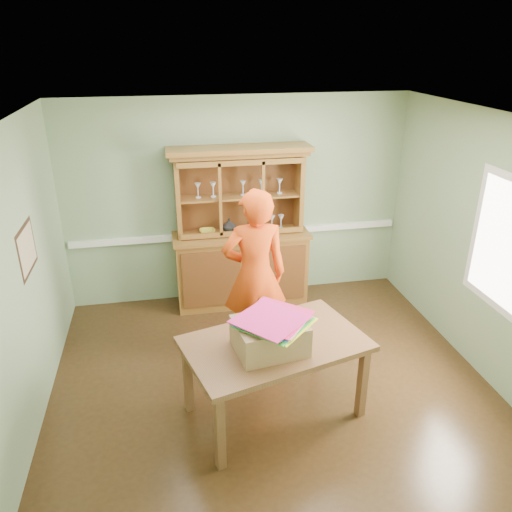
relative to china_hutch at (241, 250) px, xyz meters
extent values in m
plane|color=#442C15|center=(0.01, -1.76, -0.74)|extent=(4.50, 4.50, 0.00)
plane|color=white|center=(0.01, -1.76, 1.96)|extent=(4.50, 4.50, 0.00)
plane|color=gray|center=(0.01, 0.24, 0.61)|extent=(4.50, 0.00, 4.50)
plane|color=gray|center=(-2.24, -1.76, 0.61)|extent=(0.00, 4.00, 4.00)
plane|color=gray|center=(2.26, -1.76, 0.61)|extent=(0.00, 4.00, 4.00)
plane|color=gray|center=(0.01, -3.76, 0.61)|extent=(4.50, 0.00, 4.50)
cube|color=white|center=(0.01, 0.21, 0.16)|extent=(4.41, 0.05, 0.08)
cube|color=#342014|center=(-2.22, -1.46, 0.81)|extent=(0.03, 0.60, 0.46)
cube|color=beige|center=(-2.21, -1.46, 0.81)|extent=(0.01, 0.52, 0.38)
cube|color=white|center=(2.24, -2.06, 0.76)|extent=(0.03, 0.96, 1.36)
cube|color=white|center=(2.23, -2.06, 0.76)|extent=(0.01, 0.80, 1.20)
cube|color=brown|center=(0.00, -0.02, -0.26)|extent=(1.72, 0.52, 0.95)
cube|color=brown|center=(0.00, -0.03, 0.23)|extent=(1.77, 0.58, 0.04)
cube|color=brown|center=(0.00, 0.22, 0.75)|extent=(1.62, 0.04, 1.00)
cube|color=brown|center=(-0.78, 0.06, 0.75)|extent=(0.06, 0.36, 1.00)
cube|color=brown|center=(0.78, 0.06, 0.75)|extent=(0.06, 0.36, 1.00)
cube|color=brown|center=(0.00, 0.06, 1.28)|extent=(1.72, 0.42, 0.06)
cube|color=brown|center=(0.00, 0.04, 1.34)|extent=(1.79, 0.46, 0.06)
cube|color=brown|center=(0.00, 0.06, 0.73)|extent=(1.51, 0.31, 0.02)
imported|color=#B2B2B7|center=(-0.14, 0.06, 0.34)|extent=(0.17, 0.17, 0.18)
imported|color=gold|center=(-0.43, 0.06, 0.28)|extent=(0.21, 0.21, 0.05)
cylinder|color=black|center=(0.10, -0.19, 0.40)|extent=(0.07, 0.07, 0.31)
cube|color=brown|center=(-0.06, -2.28, 0.04)|extent=(1.81, 1.36, 0.05)
cube|color=brown|center=(-0.65, -2.86, -0.36)|extent=(0.09, 0.09, 0.75)
cube|color=brown|center=(-0.86, -2.09, -0.36)|extent=(0.09, 0.09, 0.75)
cube|color=brown|center=(0.74, -2.48, -0.36)|extent=(0.09, 0.09, 0.75)
cube|color=brown|center=(0.53, -1.71, -0.36)|extent=(0.09, 0.09, 0.75)
cube|color=#A37654|center=(-0.13, -2.40, 0.20)|extent=(0.66, 0.56, 0.28)
cube|color=yellow|center=(-0.11, -2.41, 0.35)|extent=(0.75, 0.75, 0.01)
cube|color=green|center=(-0.11, -2.41, 0.36)|extent=(0.75, 0.75, 0.01)
cube|color=#2C90D3|center=(-0.11, -2.41, 0.37)|extent=(0.75, 0.75, 0.01)
cube|color=pink|center=(-0.11, -2.41, 0.37)|extent=(0.75, 0.75, 0.01)
cube|color=#E72366|center=(-0.11, -2.41, 0.38)|extent=(0.75, 0.75, 0.01)
cube|color=#EE2480|center=(-0.11, -2.41, 0.39)|extent=(0.75, 0.75, 0.01)
imported|color=#E5450E|center=(-0.05, -1.24, 0.23)|extent=(0.71, 0.47, 1.94)
camera|label=1|loc=(-0.95, -6.00, 2.60)|focal=35.00mm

